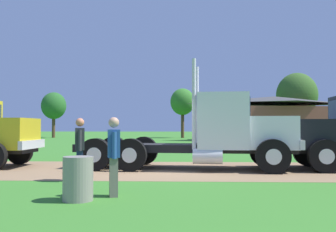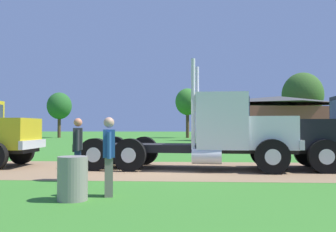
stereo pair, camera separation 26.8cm
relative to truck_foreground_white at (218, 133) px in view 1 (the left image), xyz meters
The scene contains 10 objects.
ground_plane 2.78m from the truck_foreground_white, behind, with size 200.00×200.00×0.00m, color #397B29.
dirt_track 2.77m from the truck_foreground_white, behind, with size 120.00×5.82×0.01m, color #90704F.
truck_foreground_white is the anchor object (origin of this frame).
visitor_standing_near 6.11m from the truck_foreground_white, 117.39° to the right, with size 0.34×0.58×1.76m.
visitor_walking_mid 5.25m from the truck_foreground_white, 143.42° to the right, with size 0.35×0.57×1.79m.
steel_barrel 6.92m from the truck_foreground_white, 120.26° to the right, with size 0.63×0.63×0.92m, color gray.
shed_building 30.14m from the truck_foreground_white, 72.77° to the left, with size 15.15×10.34×4.93m.
tree_left 41.93m from the truck_foreground_white, 117.17° to the left, with size 3.37×3.37×6.26m.
tree_mid 37.51m from the truck_foreground_white, 92.08° to the left, with size 3.30×3.30×6.73m.
tree_right 38.96m from the truck_foreground_white, 69.28° to the left, with size 5.30×5.30×8.60m.
Camera 1 is at (1.18, -13.50, 1.55)m, focal length 40.17 mm.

